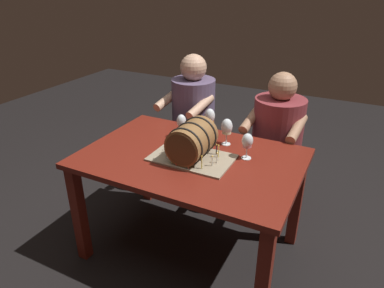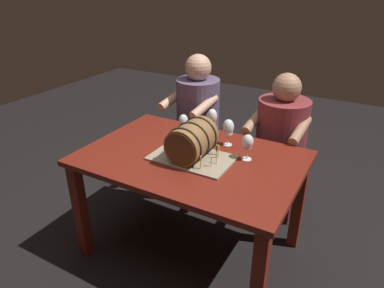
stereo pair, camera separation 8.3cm
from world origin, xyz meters
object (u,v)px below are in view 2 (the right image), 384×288
(barrel_cake, at_px, (192,142))
(wine_glass_rose, at_px, (248,143))
(person_seated_right, at_px, (279,150))
(wine_glass_white, at_px, (228,128))
(wine_glass_empty, at_px, (183,122))
(wine_glass_amber, at_px, (212,118))
(person_seated_left, at_px, (197,129))
(dining_table, at_px, (191,171))

(barrel_cake, height_order, wine_glass_rose, barrel_cake)
(wine_glass_rose, distance_m, person_seated_right, 0.69)
(barrel_cake, bearing_deg, wine_glass_white, 68.78)
(wine_glass_empty, distance_m, person_seated_right, 0.82)
(wine_glass_amber, xyz_separation_m, person_seated_right, (0.39, 0.40, -0.33))
(wine_glass_rose, height_order, wine_glass_empty, wine_glass_empty)
(person_seated_right, bearing_deg, person_seated_left, 180.00)
(person_seated_left, bearing_deg, wine_glass_empty, -71.69)
(dining_table, distance_m, barrel_cake, 0.22)
(wine_glass_amber, distance_m, wine_glass_white, 0.18)
(wine_glass_rose, bearing_deg, person_seated_left, 137.67)
(barrel_cake, distance_m, wine_glass_amber, 0.38)
(barrel_cake, xyz_separation_m, person_seated_right, (0.34, 0.78, -0.30))
(person_seated_left, bearing_deg, dining_table, -64.23)
(wine_glass_empty, height_order, person_seated_right, person_seated_right)
(barrel_cake, xyz_separation_m, person_seated_left, (-0.38, 0.78, -0.28))
(wine_glass_empty, bearing_deg, person_seated_right, 43.78)
(dining_table, distance_m, wine_glass_empty, 0.37)
(barrel_cake, height_order, person_seated_right, person_seated_right)
(dining_table, height_order, person_seated_left, person_seated_left)
(wine_glass_amber, relative_size, person_seated_right, 0.17)
(barrel_cake, relative_size, wine_glass_rose, 2.99)
(barrel_cake, height_order, wine_glass_white, barrel_cake)
(barrel_cake, relative_size, wine_glass_white, 2.73)
(wine_glass_white, relative_size, person_seated_right, 0.16)
(wine_glass_amber, bearing_deg, dining_table, -85.42)
(barrel_cake, relative_size, person_seated_right, 0.43)
(wine_glass_rose, bearing_deg, wine_glass_empty, 169.35)
(barrel_cake, bearing_deg, person_seated_right, 66.51)
(person_seated_left, bearing_deg, wine_glass_rose, -42.33)
(dining_table, relative_size, wine_glass_rose, 8.17)
(dining_table, xyz_separation_m, wine_glass_empty, (-0.19, 0.22, 0.22))
(wine_glass_white, bearing_deg, wine_glass_empty, -173.88)
(wine_glass_white, bearing_deg, barrel_cake, -111.22)
(dining_table, relative_size, barrel_cake, 2.73)
(person_seated_left, bearing_deg, barrel_cake, -63.69)
(wine_glass_empty, distance_m, person_seated_left, 0.62)
(wine_glass_rose, xyz_separation_m, wine_glass_empty, (-0.51, 0.10, 0.00))
(dining_table, distance_m, person_seated_left, 0.83)
(wine_glass_amber, xyz_separation_m, person_seated_left, (-0.33, 0.40, -0.31))
(wine_glass_rose, xyz_separation_m, wine_glass_white, (-0.19, 0.13, 0.01))
(wine_glass_empty, relative_size, person_seated_left, 0.14)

